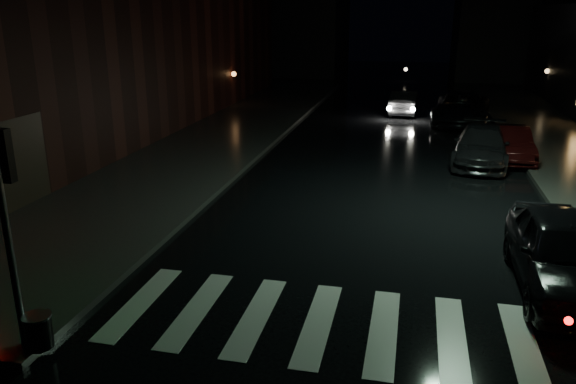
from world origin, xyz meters
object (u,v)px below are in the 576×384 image
Objects in this scene: parked_car_c at (482,145)px; parked_car_d at (461,109)px; oncoming_car at (404,102)px; parked_car_a at (564,253)px; parked_car_b at (510,144)px.

parked_car_c is 0.83× the size of parked_car_d.
oncoming_car is at bearing 114.15° from parked_car_c.
parked_car_a is 0.98× the size of parked_car_c.
parked_car_b is at bearing 41.22° from parked_car_c.
parked_car_a is 1.16× the size of oncoming_car.
parked_car_d is 1.42× the size of oncoming_car.
parked_car_a is 11.12m from parked_car_b.
parked_car_b is at bearing 116.24° from oncoming_car.
parked_car_c is at bearing -147.90° from parked_car_b.
parked_car_d reaches higher than parked_car_b.
oncoming_car reaches higher than parked_car_b.
parked_car_c is (-1.12, -0.75, 0.05)m from parked_car_b.
parked_car_d reaches higher than parked_car_c.
parked_car_c reaches higher than oncoming_car.
parked_car_b is (0.52, 11.11, -0.15)m from parked_car_a.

